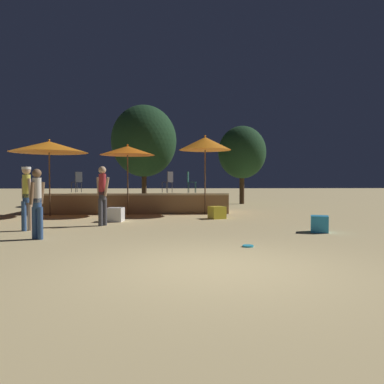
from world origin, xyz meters
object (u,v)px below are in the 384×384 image
at_px(person_1, 37,202).
at_px(bistro_chair_0, 190,180).
at_px(person_2, 27,194).
at_px(frisbee_disc, 248,246).
at_px(patio_umbrella_0, 205,144).
at_px(cube_seat_2, 217,213).
at_px(patio_umbrella_2, 128,151).
at_px(background_tree_0, 144,141).
at_px(cube_seat_1, 116,215).
at_px(background_tree_1, 242,153).
at_px(bistro_chair_2, 169,180).
at_px(bistro_chair_1, 78,180).
at_px(person_0, 102,193).
at_px(cube_seat_0, 320,224).
at_px(patio_umbrella_1, 49,147).

xyz_separation_m(person_1, bistro_chair_0, (3.89, 7.05, 0.52)).
distance_m(person_2, frisbee_disc, 6.21).
xyz_separation_m(patio_umbrella_0, cube_seat_2, (0.27, -1.74, -2.63)).
bearing_deg(person_2, patio_umbrella_2, -164.99).
distance_m(frisbee_disc, background_tree_0, 14.87).
xyz_separation_m(patio_umbrella_0, cube_seat_1, (-3.21, -2.50, -2.62)).
distance_m(cube_seat_1, background_tree_1, 11.26).
bearing_deg(bistro_chair_2, person_2, 4.89).
height_order(cube_seat_2, background_tree_0, background_tree_0).
height_order(person_1, bistro_chair_1, bistro_chair_1).
xyz_separation_m(patio_umbrella_0, bistro_chair_0, (-0.57, 0.85, -1.46)).
relative_size(bistro_chair_2, background_tree_0, 0.16).
height_order(patio_umbrella_0, person_0, patio_umbrella_0).
bearing_deg(person_0, patio_umbrella_0, -6.94).
height_order(person_0, frisbee_disc, person_0).
xyz_separation_m(patio_umbrella_0, bistro_chair_2, (-1.46, 0.96, -1.46)).
relative_size(cube_seat_2, bistro_chair_1, 0.72).
xyz_separation_m(cube_seat_0, person_1, (-7.00, -0.81, 0.65)).
height_order(person_0, background_tree_1, background_tree_1).
relative_size(patio_umbrella_1, background_tree_0, 0.52).
height_order(patio_umbrella_2, person_2, patio_umbrella_2).
bearing_deg(background_tree_0, patio_umbrella_0, -66.27).
xyz_separation_m(person_2, background_tree_1, (8.04, 11.31, 2.02)).
bearing_deg(person_2, person_0, 159.71).
relative_size(patio_umbrella_0, person_2, 1.84).
bearing_deg(patio_umbrella_2, person_0, -95.66).
xyz_separation_m(patio_umbrella_2, background_tree_1, (5.85, 6.75, 0.46)).
distance_m(patio_umbrella_1, frisbee_disc, 9.75).
xyz_separation_m(person_0, background_tree_0, (0.52, 10.29, 2.64)).
relative_size(bistro_chair_0, frisbee_disc, 3.92).
height_order(bistro_chair_2, frisbee_disc, bistro_chair_2).
xyz_separation_m(cube_seat_2, background_tree_1, (2.50, 8.37, 2.78)).
bearing_deg(frisbee_disc, cube_seat_1, 124.59).
bearing_deg(bistro_chair_2, person_0, 15.87).
relative_size(cube_seat_1, cube_seat_2, 0.86).
xyz_separation_m(patio_umbrella_1, cube_seat_2, (6.28, -1.32, -2.43)).
bearing_deg(patio_umbrella_2, background_tree_1, 49.10).
bearing_deg(person_2, bistro_chair_1, -137.43).
relative_size(patio_umbrella_1, cube_seat_1, 5.27).
distance_m(cube_seat_0, bistro_chair_0, 7.07).
bearing_deg(patio_umbrella_2, patio_umbrella_0, 2.23).
xyz_separation_m(cube_seat_0, cube_seat_1, (-5.75, 2.90, 0.01)).
relative_size(patio_umbrella_2, bistro_chair_1, 3.11).
distance_m(patio_umbrella_0, frisbee_disc, 7.97).
bearing_deg(person_1, patio_umbrella_0, -100.81).
bearing_deg(person_2, bistro_chair_0, -179.66).
distance_m(patio_umbrella_1, background_tree_0, 7.76).
xyz_separation_m(bistro_chair_2, background_tree_1, (4.24, 5.67, 1.61)).
distance_m(patio_umbrella_2, person_1, 6.45).
relative_size(patio_umbrella_2, background_tree_0, 0.49).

